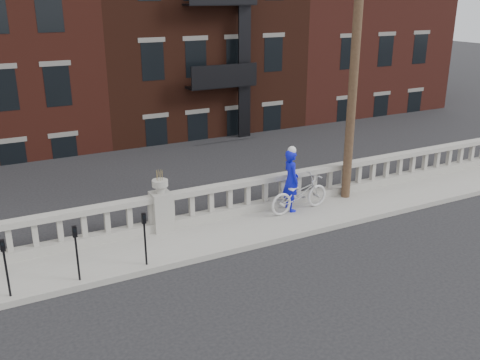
# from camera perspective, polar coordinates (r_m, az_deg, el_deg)

# --- Properties ---
(ground) EXTENTS (120.00, 120.00, 0.00)m
(ground) POSITION_cam_1_polar(r_m,az_deg,el_deg) (12.14, -1.75, -12.76)
(ground) COLOR black
(ground) RESTS_ON ground
(sidewalk) EXTENTS (32.00, 2.20, 0.15)m
(sidewalk) POSITION_cam_1_polar(r_m,az_deg,el_deg) (14.53, -6.99, -6.86)
(sidewalk) COLOR gray
(sidewalk) RESTS_ON ground
(balustrade) EXTENTS (28.00, 0.34, 1.03)m
(balustrade) POSITION_cam_1_polar(r_m,az_deg,el_deg) (15.12, -8.37, -3.51)
(balustrade) COLOR gray
(balustrade) RESTS_ON sidewalk
(planter_pedestal) EXTENTS (0.55, 0.55, 1.76)m
(planter_pedestal) POSITION_cam_1_polar(r_m,az_deg,el_deg) (15.04, -8.41, -2.84)
(planter_pedestal) COLOR gray
(planter_pedestal) RESTS_ON sidewalk
(lower_level) EXTENTS (80.00, 44.00, 20.80)m
(lower_level) POSITION_cam_1_polar(r_m,az_deg,el_deg) (32.93, -19.13, 11.59)
(lower_level) COLOR #605E59
(lower_level) RESTS_ON ground
(utility_pole) EXTENTS (1.60, 0.28, 10.00)m
(utility_pole) POSITION_cam_1_polar(r_m,az_deg,el_deg) (16.76, 12.31, 14.73)
(utility_pole) COLOR #422D1E
(utility_pole) RESTS_ON sidewalk
(parking_meter_b) EXTENTS (0.10, 0.09, 1.36)m
(parking_meter_b) POSITION_cam_1_polar(r_m,az_deg,el_deg) (12.66, -23.77, -7.97)
(parking_meter_b) COLOR black
(parking_meter_b) RESTS_ON sidewalk
(parking_meter_c) EXTENTS (0.10, 0.09, 1.36)m
(parking_meter_c) POSITION_cam_1_polar(r_m,az_deg,el_deg) (12.78, -17.07, -6.85)
(parking_meter_c) COLOR black
(parking_meter_c) RESTS_ON sidewalk
(parking_meter_d) EXTENTS (0.10, 0.09, 1.36)m
(parking_meter_d) POSITION_cam_1_polar(r_m,az_deg,el_deg) (13.11, -10.14, -5.59)
(parking_meter_d) COLOR black
(parking_meter_d) RESTS_ON sidewalk
(bicycle) EXTENTS (2.12, 0.89, 1.09)m
(bicycle) POSITION_cam_1_polar(r_m,az_deg,el_deg) (16.32, 6.34, -1.47)
(bicycle) COLOR silver
(bicycle) RESTS_ON sidewalk
(cyclist) EXTENTS (0.55, 0.76, 1.92)m
(cyclist) POSITION_cam_1_polar(r_m,az_deg,el_deg) (16.21, 5.46, -0.03)
(cyclist) COLOR #0D12C3
(cyclist) RESTS_ON sidewalk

